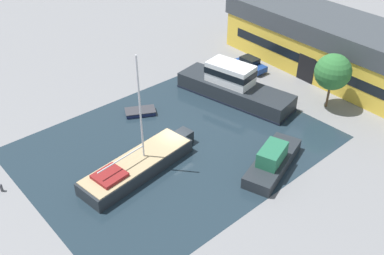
# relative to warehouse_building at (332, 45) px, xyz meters

# --- Properties ---
(ground_plane) EXTENTS (440.00, 440.00, 0.00)m
(ground_plane) POSITION_rel_warehouse_building_xyz_m (-0.66, -24.51, -3.49)
(ground_plane) COLOR slate
(water_canal) EXTENTS (21.67, 27.92, 0.01)m
(water_canal) POSITION_rel_warehouse_building_xyz_m (-0.66, -24.51, -3.48)
(water_canal) COLOR #1E2D38
(water_canal) RESTS_ON ground
(warehouse_building) EXTENTS (29.69, 11.08, 6.88)m
(warehouse_building) POSITION_rel_warehouse_building_xyz_m (0.00, 0.00, 0.00)
(warehouse_building) COLOR gold
(warehouse_building) RESTS_ON ground
(quay_tree_near_building) EXTENTS (3.86, 3.86, 6.15)m
(quay_tree_near_building) POSITION_rel_warehouse_building_xyz_m (4.93, -7.58, 0.72)
(quay_tree_near_building) COLOR brown
(quay_tree_near_building) RESTS_ON ground
(parked_car) EXTENTS (4.33, 1.89, 1.64)m
(parked_car) POSITION_rel_warehouse_building_xyz_m (-6.67, -7.20, -2.67)
(parked_car) COLOR navy
(parked_car) RESTS_ON ground
(sailboat_moored) EXTENTS (4.41, 12.35, 10.95)m
(sailboat_moored) POSITION_rel_warehouse_building_xyz_m (0.26, -29.51, -2.77)
(sailboat_moored) COLOR #23282D
(sailboat_moored) RESTS_ON water_canal
(motor_cruiser) EXTENTS (14.15, 6.28, 4.04)m
(motor_cruiser) POSITION_rel_warehouse_building_xyz_m (-3.24, -13.92, -2.02)
(motor_cruiser) COLOR #23282D
(motor_cruiser) RESTS_ON water_canal
(small_dinghy) EXTENTS (3.05, 3.63, 0.49)m
(small_dinghy) POSITION_rel_warehouse_building_xyz_m (-7.42, -23.83, -3.23)
(small_dinghy) COLOR #19234C
(small_dinghy) RESTS_ON water_canal
(cabin_boat) EXTENTS (4.83, 8.31, 2.47)m
(cabin_boat) POSITION_rel_warehouse_building_xyz_m (7.84, -20.40, -2.61)
(cabin_boat) COLOR #23282D
(cabin_boat) RESTS_ON water_canal
(mooring_bollard) EXTENTS (0.26, 0.26, 0.75)m
(mooring_bollard) POSITION_rel_warehouse_building_xyz_m (-5.26, -39.65, -3.09)
(mooring_bollard) COLOR #47474C
(mooring_bollard) RESTS_ON ground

